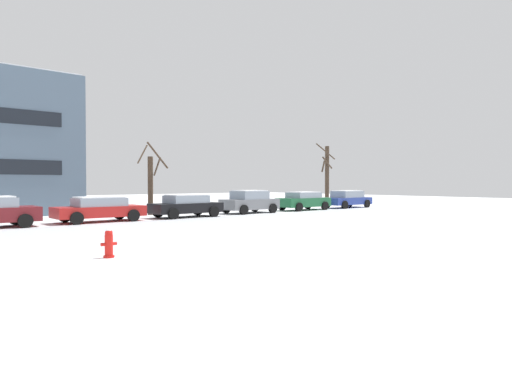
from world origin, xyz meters
TOP-DOWN VIEW (x-y plane):
  - ground_plane at (0.00, 0.00)m, footprint 120.00×120.00m
  - road_surface at (0.00, 3.77)m, footprint 80.00×9.54m
  - fire_hydrant at (1.05, -1.60)m, footprint 0.44×0.30m
  - parked_car_red at (4.94, 9.67)m, footprint 4.57×2.09m
  - parked_car_black at (10.10, 9.53)m, footprint 4.29×2.05m
  - parked_car_gray at (15.26, 9.90)m, footprint 3.93×2.15m
  - parked_car_green at (20.42, 9.84)m, footprint 4.34×2.02m
  - parked_car_blue at (25.58, 9.85)m, footprint 4.55×2.05m
  - tree_far_left at (26.99, 13.32)m, footprint 1.46×1.76m
  - tree_far_right at (9.37, 12.67)m, footprint 1.78×1.80m

SIDE VIEW (x-z plane):
  - ground_plane at x=0.00m, z-range 0.00..0.00m
  - road_surface at x=0.00m, z-range 0.00..0.00m
  - fire_hydrant at x=1.05m, z-range 0.00..0.81m
  - parked_car_red at x=4.94m, z-range 0.03..1.35m
  - parked_car_black at x=10.10m, z-range 0.02..1.38m
  - parked_car_green at x=20.42m, z-range 0.03..1.41m
  - parked_car_blue at x=25.58m, z-range 0.01..1.44m
  - parked_car_gray at x=15.26m, z-range 0.01..1.56m
  - tree_far_right at x=9.37m, z-range -0.21..4.39m
  - tree_far_left at x=26.99m, z-range 0.01..5.61m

